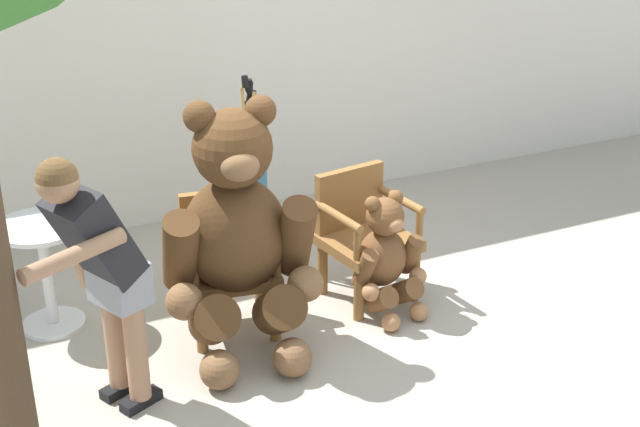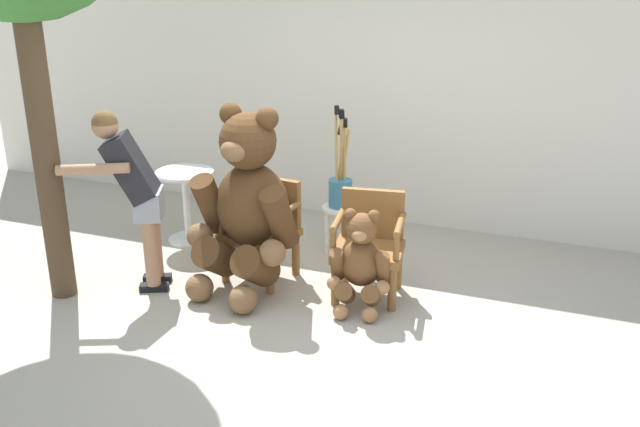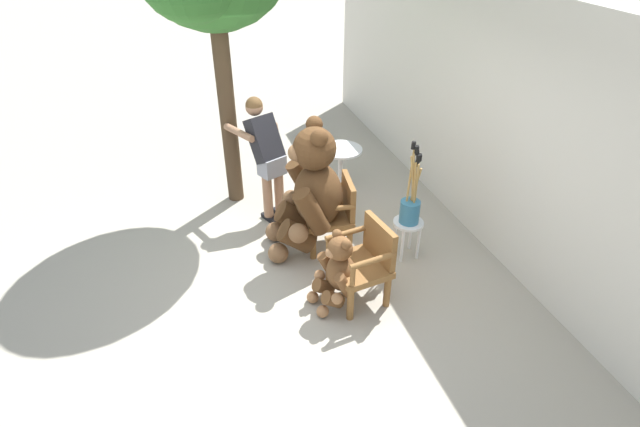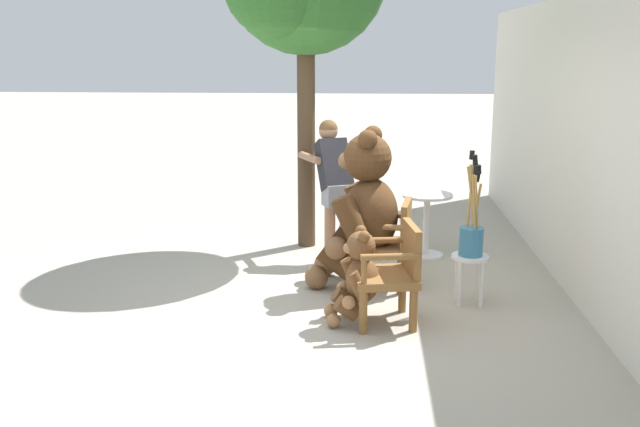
# 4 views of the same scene
# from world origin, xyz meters

# --- Properties ---
(ground_plane) EXTENTS (60.00, 60.00, 0.00)m
(ground_plane) POSITION_xyz_m (0.00, 0.00, 0.00)
(ground_plane) COLOR #A8A091
(back_wall) EXTENTS (10.00, 0.16, 2.80)m
(back_wall) POSITION_xyz_m (0.00, 2.40, 1.40)
(back_wall) COLOR silver
(back_wall) RESTS_ON ground
(wooden_chair_left) EXTENTS (0.63, 0.59, 0.86)m
(wooden_chair_left) POSITION_xyz_m (-0.48, 0.61, 0.46)
(wooden_chair_left) COLOR brown
(wooden_chair_left) RESTS_ON ground
(wooden_chair_right) EXTENTS (0.63, 0.60, 0.86)m
(wooden_chair_right) POSITION_xyz_m (0.48, 0.61, 0.46)
(wooden_chair_right) COLOR brown
(wooden_chair_right) RESTS_ON ground
(teddy_bear_large) EXTENTS (0.96, 0.94, 1.57)m
(teddy_bear_large) POSITION_xyz_m (-0.50, 0.34, 0.77)
(teddy_bear_large) COLOR #4C3019
(teddy_bear_large) RESTS_ON ground
(teddy_bear_small) EXTENTS (0.51, 0.50, 0.83)m
(teddy_bear_small) POSITION_xyz_m (0.49, 0.32, 0.41)
(teddy_bear_small) COLOR brown
(teddy_bear_small) RESTS_ON ground
(person_visitor) EXTENTS (0.70, 0.68, 1.53)m
(person_visitor) POSITION_xyz_m (-1.36, 0.03, 0.91)
(person_visitor) COLOR black
(person_visitor) RESTS_ON ground
(white_stool) EXTENTS (0.34, 0.34, 0.46)m
(white_stool) POSITION_xyz_m (-0.03, 1.34, 0.36)
(white_stool) COLOR white
(white_stool) RESTS_ON ground
(brush_bucket) EXTENTS (0.22, 0.22, 0.96)m
(brush_bucket) POSITION_xyz_m (-0.03, 1.34, 0.68)
(brush_bucket) COLOR teal
(brush_bucket) RESTS_ON white_stool
(round_side_table) EXTENTS (0.56, 0.56, 0.72)m
(round_side_table) POSITION_xyz_m (-1.52, 1.06, 0.45)
(round_side_table) COLOR silver
(round_side_table) RESTS_ON ground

